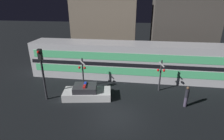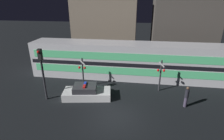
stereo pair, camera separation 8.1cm
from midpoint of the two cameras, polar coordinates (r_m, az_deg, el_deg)
The scene contains 9 objects.
ground_plane at distance 13.77m, azimuth 1.35°, elevation -14.89°, with size 120.00×120.00×0.00m, color black.
train at distance 19.54m, azimuth 6.75°, elevation 3.00°, with size 22.50×3.00×3.94m.
police_car at distance 16.03m, azimuth -8.14°, elevation -7.27°, with size 4.44×2.46×1.32m.
pedestrian at distance 15.59m, azimuth 23.27°, elevation -7.99°, with size 0.31×0.31×1.84m.
crossing_signal_near at distance 17.03m, azimuth 15.69°, elevation -1.29°, with size 0.78×0.34×3.12m.
crossing_signal_far at distance 17.37m, azimuth -9.42°, elevation -0.37°, with size 0.78×0.34×3.08m.
traffic_light_corner at distance 15.66m, azimuth -21.71°, elevation 0.37°, with size 0.30×0.46×4.61m.
building_left at distance 27.02m, azimuth -2.13°, elevation 14.43°, with size 9.14×4.87×9.50m.
building_center at distance 26.83m, azimuth 22.20°, elevation 11.82°, with size 8.43×4.61×8.57m.
Camera 2 is at (1.32, -10.95, 8.23)m, focal length 28.00 mm.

